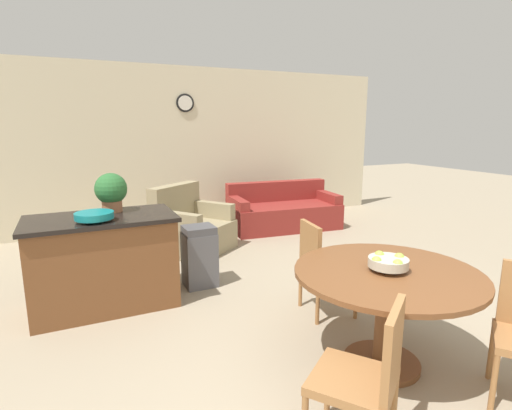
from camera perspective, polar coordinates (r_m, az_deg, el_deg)
The scene contains 11 objects.
wall_back at distance 7.04m, azimuth -10.87°, elevation 8.07°, with size 8.00×0.09×2.70m.
dining_table at distance 3.07m, azimuth 18.10°, elevation -11.84°, with size 1.32×1.32×0.74m.
dining_chair_near_left at distance 2.32m, azimuth 15.61°, elevation -22.18°, with size 0.59×0.59×0.88m.
dining_chair_far_side at distance 3.77m, azimuth 9.32°, elevation -8.29°, with size 0.48×0.48×0.88m.
fruit_bowl at distance 2.98m, azimuth 18.37°, elevation -7.76°, with size 0.28×0.28×0.12m.
kitchen_island at distance 4.15m, azimuth -20.88°, elevation -7.57°, with size 1.36×0.75×0.90m.
teal_bowl at distance 3.85m, azimuth -22.10°, elevation -1.43°, with size 0.34×0.34×0.08m.
potted_plant at distance 4.18m, azimuth -20.00°, elevation 1.91°, with size 0.31×0.31×0.39m.
trash_bin at distance 4.44m, azimuth -8.07°, elevation -7.27°, with size 0.34×0.30×0.67m.
couch at distance 6.83m, azimuth 3.86°, elevation -1.01°, with size 1.88×1.05×0.76m.
armchair at distance 5.67m, azimuth -9.23°, elevation -3.42°, with size 1.24×1.23×0.91m.
Camera 1 is at (-1.76, -1.26, 1.76)m, focal length 28.00 mm.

